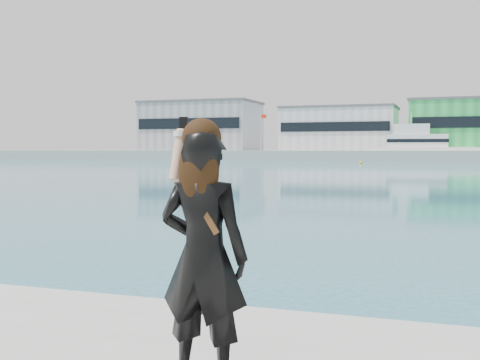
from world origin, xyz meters
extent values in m
cube|color=#9E9E99|center=(0.00, 130.00, 1.00)|extent=(320.00, 40.00, 2.00)
cube|color=gray|center=(-55.00, 128.00, 7.50)|extent=(26.00, 16.00, 11.00)
cube|color=black|center=(-55.00, 119.90, 8.05)|extent=(24.70, 0.20, 2.42)
cube|color=#59595B|center=(-55.00, 128.00, 13.25)|extent=(26.52, 16.32, 0.50)
cube|color=silver|center=(-22.00, 128.00, 6.50)|extent=(24.00, 15.00, 9.00)
cube|color=black|center=(-22.00, 120.40, 6.95)|extent=(22.80, 0.20, 1.98)
cube|color=#59595B|center=(-22.00, 128.00, 11.25)|extent=(24.48, 15.30, 0.50)
cylinder|color=silver|center=(-38.00, 121.00, 6.00)|extent=(0.16, 0.16, 8.00)
cube|color=red|center=(-37.40, 121.00, 9.40)|extent=(1.20, 0.04, 0.80)
cube|color=white|center=(-4.02, 116.63, 1.33)|extent=(20.42, 7.33, 2.67)
cube|color=white|center=(-5.13, 116.53, 3.89)|extent=(11.49, 5.65, 2.44)
cube|color=white|center=(-6.23, 116.43, 6.11)|extent=(6.98, 4.36, 2.00)
cube|color=black|center=(-5.13, 116.53, 3.89)|extent=(11.72, 5.78, 0.67)
cylinder|color=silver|center=(-6.23, 116.43, 8.22)|extent=(0.18, 0.18, 2.22)
sphere|color=yellow|center=(-12.26, 90.45, 0.00)|extent=(0.50, 0.50, 0.50)
imported|color=black|center=(-0.67, -0.84, 1.60)|extent=(0.59, 0.39, 1.61)
sphere|color=black|center=(-0.68, -0.86, 2.35)|extent=(0.25, 0.25, 0.25)
ellipsoid|color=black|center=(-0.68, -0.91, 2.15)|extent=(0.27, 0.14, 0.43)
cylinder|color=tan|center=(-0.89, -0.74, 2.24)|extent=(0.08, 0.19, 0.35)
cylinder|color=white|center=(-0.89, -0.70, 2.38)|extent=(0.10, 0.10, 0.03)
cube|color=black|center=(-0.89, -0.66, 2.44)|extent=(0.06, 0.01, 0.12)
cube|color=#4C2D14|center=(-0.65, -0.93, 1.92)|extent=(0.22, 0.02, 0.33)
camera|label=1|loc=(0.78, -4.31, 2.28)|focal=45.00mm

